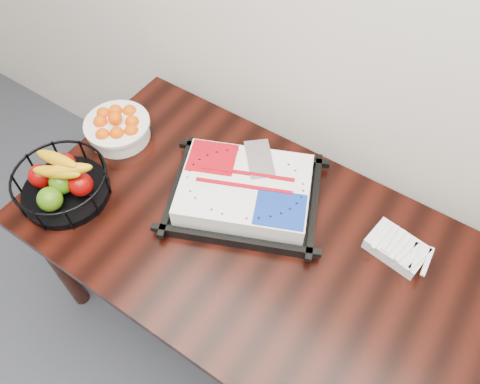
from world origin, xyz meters
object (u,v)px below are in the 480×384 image
Objects in this scene: tangerine_bowl at (117,124)px; fruit_basket at (62,182)px; table at (275,261)px; cake_tray at (245,192)px.

tangerine_bowl is 0.32m from fruit_basket.
table is 5.43× the size of fruit_basket.
tangerine_bowl is (-0.79, 0.09, 0.16)m from table.
tangerine_bowl is at bearing 96.15° from fruit_basket.
table is 7.06× the size of tangerine_bowl.
cake_tray is (-0.20, 0.11, 0.13)m from table.
table is at bearing -28.51° from cake_tray.
fruit_basket is at bearing -162.92° from table.
cake_tray is 2.48× the size of tangerine_bowl.
fruit_basket is (-0.75, -0.23, 0.16)m from table.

